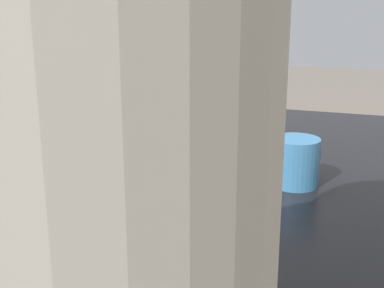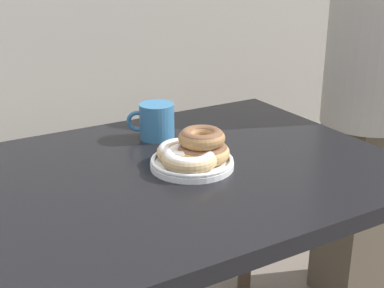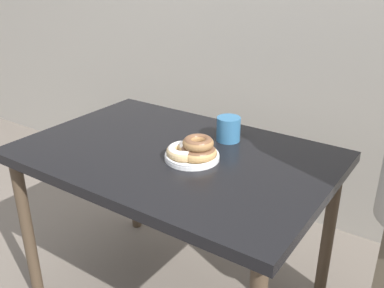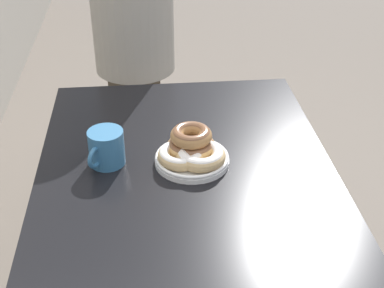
{
  "view_description": "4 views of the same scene",
  "coord_description": "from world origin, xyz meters",
  "views": [
    {
      "loc": [
        1.16,
        0.48,
        1.12
      ],
      "look_at": [
        0.09,
        0.13,
        0.8
      ],
      "focal_mm": 50.0,
      "sensor_mm": 36.0,
      "label": 1
    },
    {
      "loc": [
        -0.51,
        -0.89,
        1.24
      ],
      "look_at": [
        0.09,
        0.13,
        0.8
      ],
      "focal_mm": 50.0,
      "sensor_mm": 36.0,
      "label": 2
    },
    {
      "loc": [
        0.89,
        -1.04,
        1.42
      ],
      "look_at": [
        0.09,
        0.13,
        0.8
      ],
      "focal_mm": 40.0,
      "sensor_mm": 36.0,
      "label": 3
    },
    {
      "loc": [
        -1.1,
        0.25,
        1.55
      ],
      "look_at": [
        0.09,
        0.13,
        0.8
      ],
      "focal_mm": 50.0,
      "sensor_mm": 36.0,
      "label": 4
    }
  ],
  "objects": [
    {
      "name": "donut_plate",
      "position": [
        0.1,
        0.13,
        0.77
      ],
      "size": [
        0.23,
        0.22,
        0.09
      ],
      "color": "white",
      "rests_on": "dining_table"
    },
    {
      "name": "coffee_mug",
      "position": [
        0.11,
        0.36,
        0.79
      ],
      "size": [
        0.12,
        0.1,
        0.1
      ],
      "color": "teal",
      "rests_on": "dining_table"
    },
    {
      "name": "dining_table",
      "position": [
        0.0,
        0.15,
        0.66
      ],
      "size": [
        1.18,
        0.79,
        0.74
      ],
      "color": "black",
      "rests_on": "ground_plane"
    }
  ]
}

